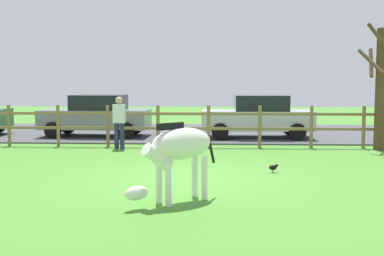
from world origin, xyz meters
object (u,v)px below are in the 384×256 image
at_px(bare_tree, 380,85).
at_px(zebra, 178,150).
at_px(crow_on_grass, 273,167).
at_px(visitor_near_fence, 119,120).
at_px(parked_car_silver, 258,116).
at_px(parked_car_grey, 96,115).

bearing_deg(bare_tree, zebra, -129.32).
bearing_deg(crow_on_grass, zebra, -124.41).
height_order(bare_tree, visitor_near_fence, bare_tree).
relative_size(bare_tree, crow_on_grass, 17.97).
bearing_deg(parked_car_silver, crow_on_grass, -91.59).
relative_size(bare_tree, zebra, 2.46).
distance_m(zebra, crow_on_grass, 3.63).
bearing_deg(parked_car_silver, zebra, -102.72).
xyz_separation_m(bare_tree, crow_on_grass, (-3.69, -4.02, -1.89)).
bearing_deg(parked_car_silver, bare_tree, -38.12).
bearing_deg(visitor_near_fence, parked_car_silver, 32.77).
distance_m(zebra, visitor_near_fence, 7.16).
height_order(crow_on_grass, visitor_near_fence, visitor_near_fence).
xyz_separation_m(zebra, visitor_near_fence, (-2.36, 6.76, -0.02)).
relative_size(zebra, crow_on_grass, 7.31).
bearing_deg(parked_car_silver, parked_car_grey, 178.24).
xyz_separation_m(parked_car_grey, visitor_near_fence, (1.48, -3.12, 0.06)).
height_order(parked_car_grey, parked_car_silver, same).
relative_size(bare_tree, parked_car_silver, 0.96).
distance_m(crow_on_grass, parked_car_grey, 9.11).
bearing_deg(bare_tree, crow_on_grass, -132.50).
height_order(zebra, parked_car_grey, parked_car_grey).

